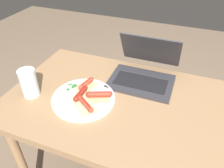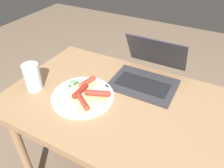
# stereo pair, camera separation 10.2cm
# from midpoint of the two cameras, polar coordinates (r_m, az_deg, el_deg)

# --- Properties ---
(desk) EXTENTS (1.11, 0.69, 0.75)m
(desk) POSITION_cam_midpoint_polar(r_m,az_deg,el_deg) (1.08, 0.09, -8.14)
(desk) COLOR #93704C
(desk) RESTS_ON ground_plane
(laptop) EXTENTS (0.32, 0.33, 0.21)m
(laptop) POSITION_cam_midpoint_polar(r_m,az_deg,el_deg) (1.14, 5.79, 2.94)
(laptop) COLOR #2D2D33
(laptop) RESTS_ON desk
(plate) EXTENTS (0.30, 0.30, 0.02)m
(plate) POSITION_cam_midpoint_polar(r_m,az_deg,el_deg) (1.03, -10.30, -3.77)
(plate) COLOR silver
(plate) RESTS_ON desk
(sausage_toast_left) EXTENTS (0.09, 0.11, 0.04)m
(sausage_toast_left) POSITION_cam_midpoint_polar(r_m,az_deg,el_deg) (1.08, -9.45, -0.36)
(sausage_toast_left) COLOR tan
(sausage_toast_left) RESTS_ON plate
(sausage_toast_middle) EXTENTS (0.12, 0.11, 0.04)m
(sausage_toast_middle) POSITION_cam_midpoint_polar(r_m,az_deg,el_deg) (0.97, -9.90, -5.75)
(sausage_toast_middle) COLOR #D6B784
(sausage_toast_middle) RESTS_ON plate
(sausage_toast_right) EXTENTS (0.12, 0.10, 0.05)m
(sausage_toast_right) POSITION_cam_midpoint_polar(r_m,az_deg,el_deg) (1.00, -6.32, -3.24)
(sausage_toast_right) COLOR tan
(sausage_toast_right) RESTS_ON plate
(sausage_toast_extra) EXTENTS (0.08, 0.11, 0.04)m
(sausage_toast_extra) POSITION_cam_midpoint_polar(r_m,az_deg,el_deg) (1.02, -10.98, -2.92)
(sausage_toast_extra) COLOR #D6B784
(sausage_toast_extra) RESTS_ON plate
(salad_pile) EXTENTS (0.08, 0.07, 0.01)m
(salad_pile) POSITION_cam_midpoint_polar(r_m,az_deg,el_deg) (1.10, -12.70, -0.76)
(salad_pile) COLOR #2D662D
(salad_pile) RESTS_ON plate
(drinking_glass) EXTENTS (0.08, 0.08, 0.14)m
(drinking_glass) POSITION_cam_midpoint_polar(r_m,az_deg,el_deg) (1.10, -23.40, 0.17)
(drinking_glass) COLOR silver
(drinking_glass) RESTS_ON desk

